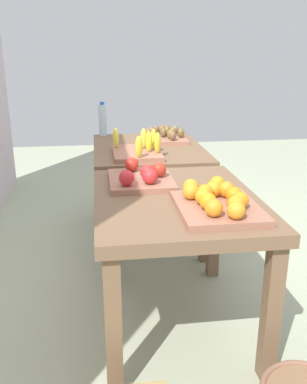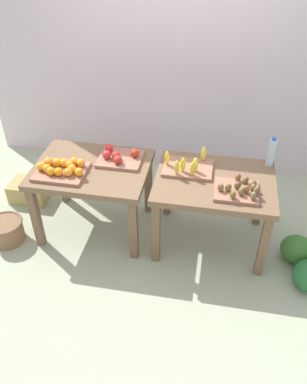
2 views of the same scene
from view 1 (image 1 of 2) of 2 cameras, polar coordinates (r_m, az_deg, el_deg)
ground_plane at (r=2.89m, az=0.70°, el=-10.49°), size 8.00×8.00×0.00m
display_table_left at (r=2.13m, az=2.96°, el=-3.21°), size 1.04×0.80×0.72m
display_table_right at (r=3.18m, az=-0.73°, el=4.29°), size 1.04×0.80×0.72m
orange_bin at (r=1.91m, az=8.53°, el=-1.24°), size 0.45×0.36×0.11m
apple_bin at (r=2.27m, az=-1.61°, el=2.03°), size 0.40×0.34×0.11m
banana_crate at (r=2.89m, az=-2.03°, el=5.75°), size 0.44×0.32×0.17m
kiwi_bin at (r=3.36m, az=1.58°, el=7.53°), size 0.37×0.33×0.10m
water_bottle at (r=3.57m, az=-6.86°, el=9.63°), size 0.07×0.07×0.28m
watermelon_pile at (r=4.23m, az=0.82°, el=1.80°), size 0.66×0.64×0.50m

